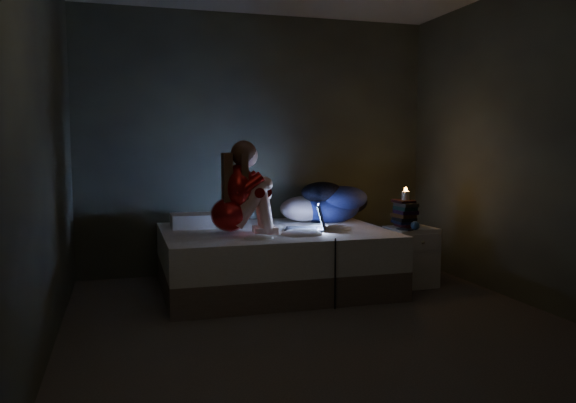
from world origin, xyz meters
name	(u,v)px	position (x,y,z in m)	size (l,w,h in m)	color
floor	(320,326)	(0.00, 0.00, -0.01)	(3.60, 3.80, 0.02)	#3E3A38
wall_back	(258,145)	(0.00, 1.91, 1.30)	(3.60, 0.02, 2.60)	#2E2F2C
wall_front	(491,142)	(0.00, -1.91, 1.30)	(3.60, 0.02, 2.60)	#2E2F2C
wall_left	(42,144)	(-1.81, 0.00, 1.30)	(0.02, 3.80, 2.60)	#2E2F2C
wall_right	(537,144)	(1.81, 0.00, 1.30)	(0.02, 3.80, 2.60)	#2E2F2C
bed	(274,259)	(-0.05, 1.10, 0.27)	(1.97, 1.48, 0.54)	beige
pillow	(195,220)	(-0.72, 1.44, 0.60)	(0.43, 0.31, 0.12)	white
woman	(229,188)	(-0.49, 0.92, 0.94)	(0.49, 0.32, 0.80)	maroon
laptop	(305,217)	(0.19, 0.96, 0.67)	(0.35, 0.25, 0.25)	black
clothes_pile	(327,200)	(0.60, 1.50, 0.75)	(0.69, 0.55, 0.41)	navy
nightstand	(411,257)	(1.19, 0.86, 0.27)	(0.41, 0.36, 0.54)	silver
book_stack	(405,214)	(1.16, 0.92, 0.66)	(0.19, 0.25, 0.23)	black
candle	(406,197)	(1.16, 0.92, 0.82)	(0.07, 0.07, 0.08)	beige
phone	(404,229)	(1.05, 0.75, 0.55)	(0.07, 0.14, 0.01)	black
blue_orb	(414,226)	(1.14, 0.71, 0.58)	(0.08, 0.08, 0.08)	#294D81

